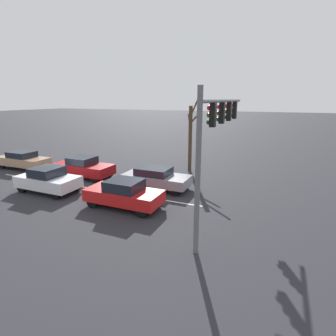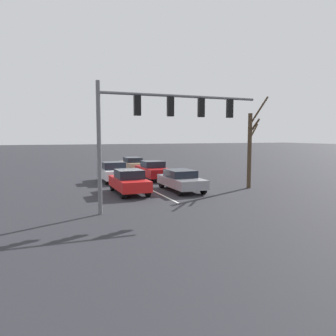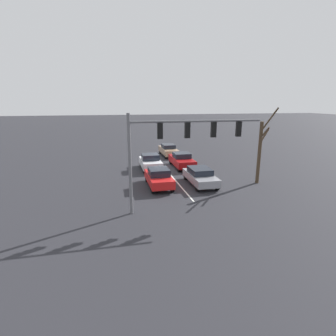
{
  "view_description": "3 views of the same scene",
  "coord_description": "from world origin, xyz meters",
  "px_view_note": "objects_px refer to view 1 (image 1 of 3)",
  "views": [
    {
      "loc": [
        13.13,
        13.64,
        5.75
      ],
      "look_at": [
        0.16,
        8.03,
        2.03
      ],
      "focal_mm": 28.0,
      "sensor_mm": 36.0,
      "label": 1
    },
    {
      "loc": [
        6.99,
        26.35,
        3.69
      ],
      "look_at": [
        -0.18,
        7.97,
        1.75
      ],
      "focal_mm": 35.0,
      "sensor_mm": 36.0,
      "label": 2
    },
    {
      "loc": [
        5.58,
        26.47,
        6.83
      ],
      "look_at": [
        0.86,
        5.52,
        1.39
      ],
      "focal_mm": 28.0,
      "sensor_mm": 36.0,
      "label": 3
    }
  ],
  "objects_px": {
    "car_maroon_leftlane_second": "(83,167)",
    "bare_tree_near": "(191,135)",
    "car_gray_leftlane_front": "(156,177)",
    "car_tan_leftlane_third": "(23,160)",
    "car_white_midlane_second": "(48,180)",
    "car_red_midlane_front": "(124,193)",
    "traffic_signal_gantry": "(218,126)"
  },
  "relations": [
    {
      "from": "car_maroon_leftlane_second",
      "to": "bare_tree_near",
      "type": "relative_size",
      "value": 0.72
    },
    {
      "from": "car_gray_leftlane_front",
      "to": "car_tan_leftlane_third",
      "type": "bearing_deg",
      "value": -90.29
    },
    {
      "from": "car_maroon_leftlane_second",
      "to": "car_tan_leftlane_third",
      "type": "bearing_deg",
      "value": -89.81
    },
    {
      "from": "car_gray_leftlane_front",
      "to": "car_white_midlane_second",
      "type": "distance_m",
      "value": 6.87
    },
    {
      "from": "car_red_midlane_front",
      "to": "traffic_signal_gantry",
      "type": "distance_m",
      "value": 6.23
    },
    {
      "from": "car_white_midlane_second",
      "to": "traffic_signal_gantry",
      "type": "distance_m",
      "value": 11.38
    },
    {
      "from": "car_gray_leftlane_front",
      "to": "car_maroon_leftlane_second",
      "type": "distance_m",
      "value": 6.15
    },
    {
      "from": "car_red_midlane_front",
      "to": "bare_tree_near",
      "type": "xyz_separation_m",
      "value": [
        -8.56,
        0.9,
        2.18
      ]
    },
    {
      "from": "car_maroon_leftlane_second",
      "to": "car_white_midlane_second",
      "type": "bearing_deg",
      "value": 2.24
    },
    {
      "from": "car_tan_leftlane_third",
      "to": "bare_tree_near",
      "type": "xyz_separation_m",
      "value": [
        -4.95,
        13.24,
        2.19
      ]
    },
    {
      "from": "car_white_midlane_second",
      "to": "traffic_signal_gantry",
      "type": "bearing_deg",
      "value": 90.36
    },
    {
      "from": "bare_tree_near",
      "to": "car_tan_leftlane_third",
      "type": "bearing_deg",
      "value": -69.49
    },
    {
      "from": "car_white_midlane_second",
      "to": "car_red_midlane_front",
      "type": "bearing_deg",
      "value": 87.87
    },
    {
      "from": "car_gray_leftlane_front",
      "to": "car_maroon_leftlane_second",
      "type": "bearing_deg",
      "value": -90.8
    },
    {
      "from": "car_gray_leftlane_front",
      "to": "car_white_midlane_second",
      "type": "relative_size",
      "value": 1.1
    },
    {
      "from": "car_white_midlane_second",
      "to": "car_tan_leftlane_third",
      "type": "distance_m",
      "value": 7.36
    },
    {
      "from": "car_tan_leftlane_third",
      "to": "bare_tree_near",
      "type": "bearing_deg",
      "value": 110.51
    },
    {
      "from": "car_white_midlane_second",
      "to": "bare_tree_near",
      "type": "bearing_deg",
      "value": 141.19
    },
    {
      "from": "car_red_midlane_front",
      "to": "car_tan_leftlane_third",
      "type": "relative_size",
      "value": 0.9
    },
    {
      "from": "car_gray_leftlane_front",
      "to": "car_maroon_leftlane_second",
      "type": "height_order",
      "value": "car_maroon_leftlane_second"
    },
    {
      "from": "car_red_midlane_front",
      "to": "bare_tree_near",
      "type": "relative_size",
      "value": 0.66
    },
    {
      "from": "car_white_midlane_second",
      "to": "bare_tree_near",
      "type": "xyz_separation_m",
      "value": [
        -8.34,
        6.71,
        2.17
      ]
    },
    {
      "from": "car_red_midlane_front",
      "to": "car_white_midlane_second",
      "type": "bearing_deg",
      "value": -92.13
    },
    {
      "from": "car_tan_leftlane_third",
      "to": "traffic_signal_gantry",
      "type": "relative_size",
      "value": 0.55
    },
    {
      "from": "car_tan_leftlane_third",
      "to": "bare_tree_near",
      "type": "distance_m",
      "value": 14.31
    },
    {
      "from": "traffic_signal_gantry",
      "to": "car_white_midlane_second",
      "type": "bearing_deg",
      "value": -89.64
    },
    {
      "from": "car_tan_leftlane_third",
      "to": "car_white_midlane_second",
      "type": "bearing_deg",
      "value": 62.58
    },
    {
      "from": "car_red_midlane_front",
      "to": "car_white_midlane_second",
      "type": "distance_m",
      "value": 5.81
    },
    {
      "from": "car_gray_leftlane_front",
      "to": "car_white_midlane_second",
      "type": "bearing_deg",
      "value": -61.06
    },
    {
      "from": "car_red_midlane_front",
      "to": "car_tan_leftlane_third",
      "type": "distance_m",
      "value": 12.86
    },
    {
      "from": "car_maroon_leftlane_second",
      "to": "traffic_signal_gantry",
      "type": "height_order",
      "value": "traffic_signal_gantry"
    },
    {
      "from": "car_red_midlane_front",
      "to": "traffic_signal_gantry",
      "type": "height_order",
      "value": "traffic_signal_gantry"
    }
  ]
}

